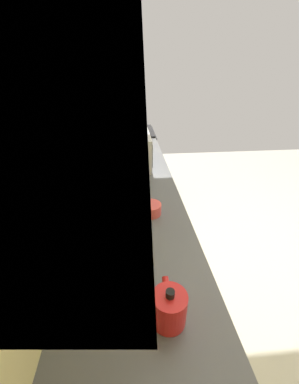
% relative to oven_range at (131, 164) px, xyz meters
% --- Properties ---
extents(ground_plane, '(6.67, 6.67, 0.00)m').
position_rel_oven_range_xyz_m(ground_plane, '(-1.70, -1.13, -0.47)').
color(ground_plane, '#BBB7A7').
extents(wall_back, '(4.29, 0.12, 2.83)m').
position_rel_oven_range_xyz_m(wall_back, '(-1.70, 0.38, 0.94)').
color(wall_back, '#DECE7D').
rests_on(wall_back, ground_plane).
extents(counter_run, '(3.47, 0.65, 0.91)m').
position_rel_oven_range_xyz_m(counter_run, '(-2.05, 0.01, -0.01)').
color(counter_run, '#E4D071').
rests_on(counter_run, ground_plane).
extents(oven_range, '(0.64, 0.66, 1.09)m').
position_rel_oven_range_xyz_m(oven_range, '(0.00, 0.00, 0.00)').
color(oven_range, black).
rests_on(oven_range, ground_plane).
extents(microwave, '(0.47, 0.39, 0.27)m').
position_rel_oven_range_xyz_m(microwave, '(-1.11, 0.03, 0.58)').
color(microwave, '#B7BABF').
rests_on(microwave, counter_run).
extents(bowl, '(0.13, 0.13, 0.06)m').
position_rel_oven_range_xyz_m(bowl, '(-1.88, -0.09, 0.48)').
color(bowl, '#D84C47').
rests_on(bowl, counter_run).
extents(kettle, '(0.16, 0.12, 0.15)m').
position_rel_oven_range_xyz_m(kettle, '(-2.54, -0.09, 0.51)').
color(kettle, red).
rests_on(kettle, counter_run).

